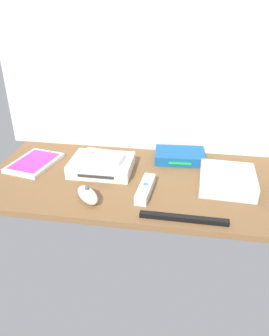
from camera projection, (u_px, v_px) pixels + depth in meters
ground_plane at (134, 181)px, 106.69cm from camera, size 100.00×48.00×2.00cm
back_wall at (145, 66)px, 112.64cm from camera, size 110.00×1.20×64.00cm
game_console at (102, 165)px, 110.06cm from camera, size 21.06×16.57×4.40cm
mini_computer at (227, 180)px, 100.33cm from camera, size 17.85×17.85×5.30cm
game_case at (35, 163)px, 114.90cm from camera, size 17.01×21.27×1.56cm
network_router at (180, 156)px, 117.69cm from camera, size 18.70×13.17×3.40cm
remote_wand at (145, 189)px, 97.63cm from camera, size 4.83×15.05×3.40cm
remote_nunchuk at (88, 195)px, 93.61cm from camera, size 10.00×10.35×5.10cm
remote_classic_pad at (102, 157)px, 108.50cm from camera, size 15.43×10.06×2.40cm
sensor_bar at (184, 218)px, 85.79cm from camera, size 24.02×2.11×1.40cm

